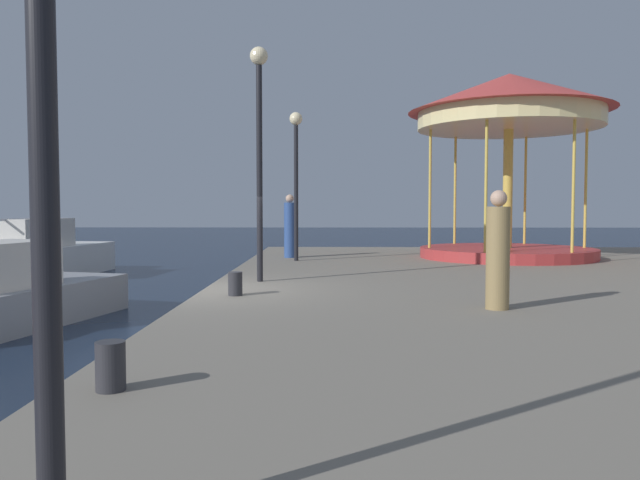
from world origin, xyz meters
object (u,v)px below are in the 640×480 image
(lamp_post_far_end, at_px, (296,159))
(person_by_the_water, at_px, (290,228))
(lamp_post_mid_promenade, at_px, (259,124))
(bollard_south, at_px, (111,366))
(person_far_corner, at_px, (498,254))
(bollard_north, at_px, (235,284))
(sailboat_white, at_px, (42,256))
(carousel, at_px, (509,121))
(motorboat_grey, at_px, (19,294))

(lamp_post_far_end, height_order, person_by_the_water, lamp_post_far_end)
(lamp_post_mid_promenade, xyz_separation_m, lamp_post_far_end, (0.47, 4.84, -0.31))
(bollard_south, relative_size, person_far_corner, 0.23)
(lamp_post_mid_promenade, distance_m, person_far_corner, 5.59)
(bollard_north, bearing_deg, sailboat_white, 129.51)
(bollard_south, distance_m, bollard_north, 5.41)
(sailboat_white, height_order, person_by_the_water, sailboat_white)
(bollard_north, distance_m, person_by_the_water, 7.96)
(lamp_post_mid_promenade, height_order, person_by_the_water, lamp_post_mid_promenade)
(lamp_post_mid_promenade, bearing_deg, lamp_post_far_end, 84.42)
(lamp_post_far_end, relative_size, bollard_north, 10.30)
(sailboat_white, distance_m, carousel, 15.10)
(carousel, bearing_deg, person_far_corner, -106.86)
(sailboat_white, bearing_deg, motorboat_grey, -67.66)
(lamp_post_mid_promenade, height_order, person_far_corner, lamp_post_mid_promenade)
(carousel, distance_m, bollard_north, 11.13)
(person_far_corner, bearing_deg, lamp_post_far_end, 112.46)
(lamp_post_mid_promenade, distance_m, person_by_the_water, 6.36)
(sailboat_white, bearing_deg, lamp_post_mid_promenade, -42.90)
(lamp_post_far_end, height_order, bollard_north, lamp_post_far_end)
(lamp_post_far_end, distance_m, bollard_south, 12.54)
(sailboat_white, bearing_deg, person_by_the_water, -9.42)
(carousel, bearing_deg, bollard_south, -117.86)
(lamp_post_far_end, bearing_deg, bollard_north, -95.61)
(sailboat_white, xyz_separation_m, person_far_corner, (11.67, -10.59, 0.87))
(bollard_north, bearing_deg, carousel, 49.09)
(sailboat_white, xyz_separation_m, lamp_post_far_end, (8.30, -2.43, 2.89))
(bollard_south, distance_m, person_by_the_water, 13.36)
(lamp_post_far_end, height_order, bollard_south, lamp_post_far_end)
(motorboat_grey, distance_m, lamp_post_mid_promenade, 5.73)
(motorboat_grey, distance_m, lamp_post_far_end, 7.99)
(person_by_the_water, bearing_deg, sailboat_white, 170.58)
(person_by_the_water, relative_size, person_far_corner, 1.08)
(carousel, relative_size, bollard_north, 14.66)
(lamp_post_mid_promenade, height_order, lamp_post_far_end, lamp_post_mid_promenade)
(motorboat_grey, height_order, lamp_post_far_end, lamp_post_far_end)
(lamp_post_far_end, relative_size, person_far_corner, 2.37)
(sailboat_white, height_order, person_far_corner, sailboat_white)
(motorboat_grey, height_order, person_by_the_water, person_by_the_water)
(sailboat_white, xyz_separation_m, carousel, (14.47, -1.36, 4.08))
(carousel, xyz_separation_m, person_by_the_water, (-6.42, 0.02, -3.15))
(bollard_north, bearing_deg, bollard_south, -92.02)
(bollard_south, relative_size, person_by_the_water, 0.21)
(sailboat_white, bearing_deg, lamp_post_far_end, -16.32)
(carousel, distance_m, lamp_post_mid_promenade, 8.94)
(sailboat_white, relative_size, carousel, 1.16)
(lamp_post_mid_promenade, bearing_deg, carousel, 41.68)
(lamp_post_mid_promenade, bearing_deg, person_by_the_water, 87.81)
(sailboat_white, relative_size, person_by_the_water, 3.64)
(lamp_post_far_end, bearing_deg, sailboat_white, 163.68)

